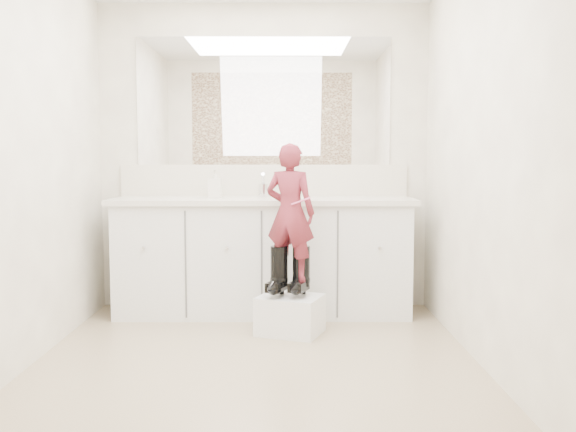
{
  "coord_description": "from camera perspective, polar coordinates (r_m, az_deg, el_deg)",
  "views": [
    {
      "loc": [
        0.18,
        -3.64,
        1.19
      ],
      "look_at": [
        0.19,
        0.72,
        0.8
      ],
      "focal_mm": 40.0,
      "sensor_mm": 36.0,
      "label": 1
    }
  ],
  "objects": [
    {
      "name": "countertop",
      "position": [
        4.86,
        -2.26,
        1.36
      ],
      "size": [
        2.28,
        0.58,
        0.04
      ],
      "primitive_type": "cube",
      "color": "beige",
      "rests_on": "vanity_cabinet"
    },
    {
      "name": "mirror",
      "position": [
        5.15,
        -2.17,
        10.16
      ],
      "size": [
        2.0,
        0.02,
        1.0
      ],
      "primitive_type": "cube",
      "color": "white",
      "rests_on": "wall_back"
    },
    {
      "name": "wall_right",
      "position": [
        3.81,
        17.07,
        5.05
      ],
      "size": [
        0.0,
        3.0,
        3.0
      ],
      "primitive_type": "plane",
      "rotation": [
        1.57,
        0.0,
        -1.57
      ],
      "color": "#BFB2A3",
      "rests_on": "floor"
    },
    {
      "name": "soap_bottle",
      "position": [
        4.94,
        -6.5,
        2.9
      ],
      "size": [
        0.1,
        0.11,
        0.22
      ],
      "primitive_type": "imported",
      "rotation": [
        0.0,
        0.0,
        -0.06
      ],
      "color": "silver",
      "rests_on": "countertop"
    },
    {
      "name": "wall_back",
      "position": [
        5.14,
        -2.15,
        5.25
      ],
      "size": [
        2.6,
        0.0,
        2.6
      ],
      "primitive_type": "plane",
      "rotation": [
        1.57,
        0.0,
        0.0
      ],
      "color": "#BFB2A3",
      "rests_on": "floor"
    },
    {
      "name": "wall_left",
      "position": [
        3.92,
        -22.36,
        4.89
      ],
      "size": [
        0.0,
        3.0,
        3.0
      ],
      "primitive_type": "plane",
      "rotation": [
        1.57,
        0.0,
        1.57
      ],
      "color": "#BFB2A3",
      "rests_on": "floor"
    },
    {
      "name": "faucet",
      "position": [
        5.02,
        -2.19,
        2.28
      ],
      "size": [
        0.08,
        0.08,
        0.1
      ],
      "primitive_type": "cylinder",
      "color": "silver",
      "rests_on": "countertop"
    },
    {
      "name": "backsplash",
      "position": [
        5.13,
        -2.15,
        3.18
      ],
      "size": [
        2.28,
        0.03,
        0.25
      ],
      "primitive_type": "cube",
      "color": "beige",
      "rests_on": "countertop"
    },
    {
      "name": "boot_right",
      "position": [
        4.37,
        1.18,
        -4.9
      ],
      "size": [
        0.2,
        0.25,
        0.34
      ],
      "primitive_type": null,
      "rotation": [
        0.0,
        0.0,
        -0.36
      ],
      "color": "black",
      "rests_on": "step_stool"
    },
    {
      "name": "boot_left",
      "position": [
        4.37,
        -0.79,
        -4.9
      ],
      "size": [
        0.2,
        0.25,
        0.34
      ],
      "primitive_type": null,
      "rotation": [
        0.0,
        0.0,
        -0.36
      ],
      "color": "black",
      "rests_on": "step_stool"
    },
    {
      "name": "vanity_cabinet",
      "position": [
        4.92,
        -2.23,
        -3.8
      ],
      "size": [
        2.2,
        0.55,
        0.85
      ],
      "primitive_type": "cube",
      "color": "silver",
      "rests_on": "floor"
    },
    {
      "name": "toddler",
      "position": [
        4.32,
        0.2,
        0.3
      ],
      "size": [
        0.4,
        0.33,
        0.93
      ],
      "primitive_type": "imported",
      "rotation": [
        0.0,
        0.0,
        2.78
      ],
      "color": "#B53742",
      "rests_on": "step_stool"
    },
    {
      "name": "toothbrush",
      "position": [
        4.23,
        1.15,
        1.33
      ],
      "size": [
        0.13,
        0.06,
        0.06
      ],
      "primitive_type": "cylinder",
      "rotation": [
        0.0,
        1.22,
        -0.36
      ],
      "color": "#E75A8B",
      "rests_on": "toddler"
    },
    {
      "name": "cup",
      "position": [
        4.88,
        -0.27,
        2.2
      ],
      "size": [
        0.12,
        0.12,
        0.1
      ],
      "primitive_type": "imported",
      "rotation": [
        0.0,
        0.0,
        -0.14
      ],
      "color": "#BFB898",
      "rests_on": "countertop"
    },
    {
      "name": "floor",
      "position": [
        3.83,
        -2.88,
        -12.98
      ],
      "size": [
        3.0,
        3.0,
        0.0
      ],
      "primitive_type": "plane",
      "color": "#877B58",
      "rests_on": "ground"
    },
    {
      "name": "wall_front",
      "position": [
        2.14,
        -4.92,
        5.33
      ],
      "size": [
        2.6,
        0.0,
        2.6
      ],
      "primitive_type": "plane",
      "rotation": [
        -1.57,
        0.0,
        0.0
      ],
      "color": "#BFB2A3",
      "rests_on": "floor"
    },
    {
      "name": "step_stool",
      "position": [
        4.41,
        0.2,
        -8.77
      ],
      "size": [
        0.5,
        0.46,
        0.26
      ],
      "primitive_type": "cube",
      "rotation": [
        0.0,
        0.0,
        -0.36
      ],
      "color": "white",
      "rests_on": "floor"
    },
    {
      "name": "dot_panel",
      "position": [
        2.2,
        -5.0,
        17.13
      ],
      "size": [
        2.0,
        0.01,
        1.2
      ],
      "primitive_type": "cube",
      "color": "#472819",
      "rests_on": "wall_front"
    }
  ]
}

